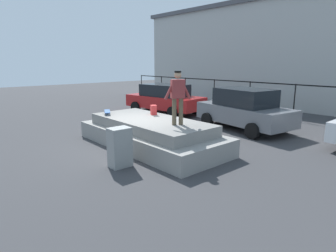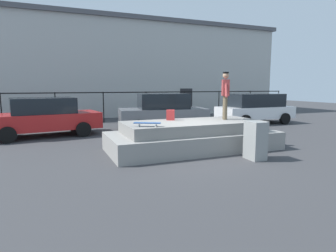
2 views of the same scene
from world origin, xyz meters
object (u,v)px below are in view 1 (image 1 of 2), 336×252
Objects in this scene: skateboarder at (178,94)px; skateboard at (107,111)px; utility_box at (120,147)px; backpack at (154,110)px; car_red_sedan_near at (165,98)px; car_grey_sedan_mid at (244,109)px.

skateboard is at bearing -167.22° from skateboarder.
skateboard is 0.71× the size of utility_box.
backpack is 0.08× the size of car_red_sedan_near.
skateboarder reaches higher than car_grey_sedan_mid.
backpack is (-1.90, 0.54, -0.79)m from skateboarder.
utility_box is at bearing -96.73° from skateboarder.
skateboarder is 7.80m from car_red_sedan_near.
car_red_sedan_near is at bearing 178.65° from car_grey_sedan_mid.
backpack is 0.08× the size of car_grey_sedan_mid.
car_grey_sedan_mid is 3.99× the size of utility_box.
utility_box is (-0.24, -2.01, -1.38)m from skateboarder.
skateboarder is 1.49× the size of utility_box.
car_grey_sedan_mid reaches higher than backpack.
car_red_sedan_near is at bearing 133.04° from utility_box.
skateboarder reaches higher than skateboard.
car_grey_sedan_mid is at bearing -1.35° from car_red_sedan_near.
car_red_sedan_near is 8.94m from utility_box.
skateboarder is at bearing 85.20° from utility_box.
backpack is 5.95m from car_red_sedan_near.
skateboard is (-3.17, -0.72, -0.88)m from skateboarder.
utility_box is at bearing -48.89° from car_red_sedan_near.
skateboarder is 0.35× the size of car_red_sedan_near.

